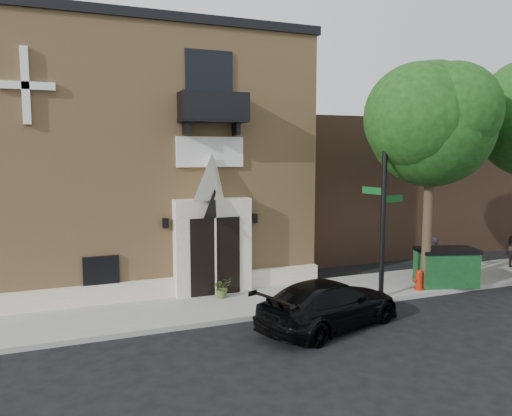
{
  "coord_description": "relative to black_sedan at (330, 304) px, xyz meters",
  "views": [
    {
      "loc": [
        -5.78,
        -13.1,
        4.93
      ],
      "look_at": [
        0.27,
        2.0,
        3.07
      ],
      "focal_mm": 35.0,
      "sensor_mm": 36.0,
      "label": 1
    }
  ],
  "objects": [
    {
      "name": "pedestrian_near",
      "position": [
        6.38,
        3.12,
        0.23
      ],
      "size": [
        0.58,
        0.42,
        1.5
      ],
      "primitive_type": "imported",
      "rotation": [
        0.0,
        0.0,
        3.25
      ],
      "color": "black",
      "rests_on": "sidewalk"
    },
    {
      "name": "street_tree_left",
      "position": [
        4.85,
        1.64,
        5.19
      ],
      "size": [
        4.97,
        4.38,
        7.77
      ],
      "color": "#38281C",
      "rests_on": "sidewalk"
    },
    {
      "name": "church",
      "position": [
        -4.16,
        9.24,
        3.96
      ],
      "size": [
        12.2,
        11.01,
        9.3
      ],
      "color": "tan",
      "rests_on": "ground"
    },
    {
      "name": "fire_hydrant",
      "position": [
        4.54,
        1.71,
        -0.17
      ],
      "size": [
        0.4,
        0.32,
        0.71
      ],
      "color": "#9E1E07",
      "rests_on": "sidewalk"
    },
    {
      "name": "dumpster",
      "position": [
        5.82,
        1.83,
        0.16
      ],
      "size": [
        2.29,
        1.7,
        1.34
      ],
      "rotation": [
        0.0,
        0.0,
        -0.29
      ],
      "color": "#0F3915",
      "rests_on": "sidewalk"
    },
    {
      "name": "black_sedan",
      "position": [
        0.0,
        0.0,
        0.0
      ],
      "size": [
        4.99,
        3.23,
        1.34
      ],
      "primitive_type": "imported",
      "rotation": [
        0.0,
        0.0,
        1.89
      ],
      "color": "black",
      "rests_on": "ground"
    },
    {
      "name": "street_sign",
      "position": [
        2.82,
        1.52,
        2.62
      ],
      "size": [
        1.11,
        0.97,
        6.24
      ],
      "rotation": [
        0.0,
        0.0,
        0.23
      ],
      "color": "black",
      "rests_on": "sidewalk"
    },
    {
      "name": "sidewalk",
      "position": [
        -0.17,
        2.79,
        -0.6
      ],
      "size": [
        42.0,
        3.0,
        0.15
      ],
      "primitive_type": "cube",
      "color": "gray",
      "rests_on": "ground"
    },
    {
      "name": "planter",
      "position": [
        -2.06,
        3.38,
        -0.19
      ],
      "size": [
        0.66,
        0.6,
        0.67
      ],
      "primitive_type": "imported",
      "rotation": [
        0.0,
        0.0,
        0.13
      ],
      "color": "#496026",
      "rests_on": "sidewalk"
    },
    {
      "name": "ground",
      "position": [
        -1.17,
        1.29,
        -0.67
      ],
      "size": [
        120.0,
        120.0,
        0.0
      ],
      "primitive_type": "plane",
      "color": "black",
      "rests_on": "ground"
    },
    {
      "name": "neighbour_building",
      "position": [
        10.83,
        10.29,
        2.53
      ],
      "size": [
        18.0,
        8.0,
        6.4
      ],
      "primitive_type": "cube",
      "color": "brown",
      "rests_on": "ground"
    }
  ]
}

